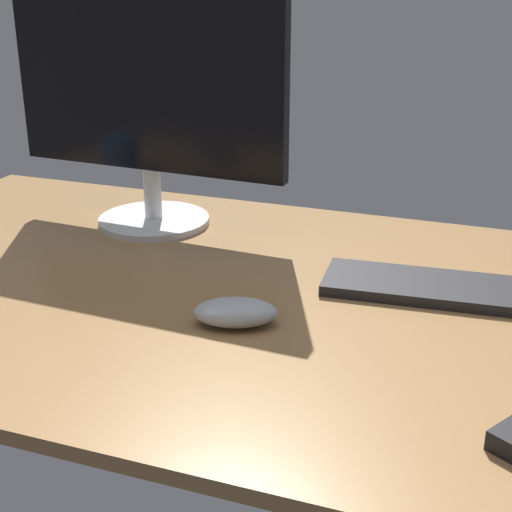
# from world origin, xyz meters

# --- Properties ---
(desk) EXTENTS (1.40, 0.84, 0.02)m
(desk) POSITION_xyz_m (0.00, 0.00, 0.01)
(desk) COLOR olive
(desk) RESTS_ON ground
(monitor) EXTENTS (0.53, 0.21, 0.47)m
(monitor) POSITION_xyz_m (-0.24, 0.23, 0.28)
(monitor) COLOR silver
(monitor) RESTS_ON desk
(keyboard) EXTENTS (0.37, 0.15, 0.02)m
(keyboard) POSITION_xyz_m (0.32, 0.09, 0.03)
(keyboard) COLOR black
(keyboard) RESTS_ON desk
(computer_mouse) EXTENTS (0.13, 0.10, 0.04)m
(computer_mouse) POSITION_xyz_m (0.06, -0.11, 0.04)
(computer_mouse) COLOR #999EA5
(computer_mouse) RESTS_ON desk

